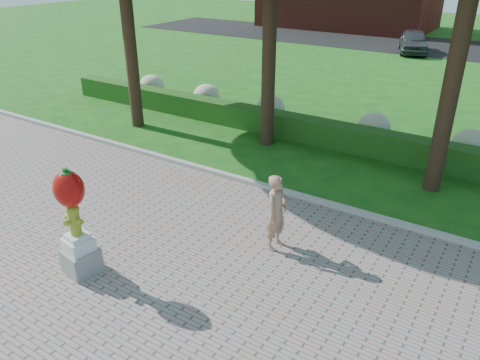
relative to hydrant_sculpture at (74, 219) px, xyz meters
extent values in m
plane|color=#165715|center=(1.59, 2.22, -1.24)|extent=(100.00, 100.00, 0.00)
cube|color=#ADADA5|center=(1.59, 5.22, -1.17)|extent=(40.00, 0.18, 0.15)
cube|color=#1C4E16|center=(1.59, 9.22, -0.84)|extent=(24.00, 0.70, 0.80)
ellipsoid|color=#C1C193|center=(-7.41, 10.22, -0.69)|extent=(1.10, 1.10, 0.99)
ellipsoid|color=#C1C193|center=(-4.41, 10.22, -0.69)|extent=(1.10, 1.10, 0.99)
ellipsoid|color=#C1C193|center=(-1.41, 10.22, -0.69)|extent=(1.10, 1.10, 0.99)
ellipsoid|color=#C1C193|center=(2.59, 10.22, -0.69)|extent=(1.10, 1.10, 0.99)
ellipsoid|color=#C1C193|center=(5.59, 10.22, -0.69)|extent=(1.10, 1.10, 0.99)
cube|color=black|center=(1.59, 30.22, -1.23)|extent=(50.00, 8.00, 0.02)
cylinder|color=black|center=(-5.41, 7.22, 2.12)|extent=(0.44, 0.44, 6.72)
cylinder|color=black|center=(-0.41, 8.22, 1.84)|extent=(0.44, 0.44, 6.16)
cylinder|color=black|center=(5.09, 7.72, 2.40)|extent=(0.44, 0.44, 7.28)
cube|color=gray|center=(0.00, 0.00, -0.96)|extent=(0.71, 0.71, 0.50)
cube|color=silver|center=(0.00, 0.00, -0.57)|extent=(0.57, 0.57, 0.28)
cube|color=silver|center=(0.00, 0.00, -0.38)|extent=(0.46, 0.46, 0.10)
cylinder|color=olive|center=(0.00, 0.00, -0.05)|extent=(0.22, 0.22, 0.56)
ellipsoid|color=olive|center=(0.00, 0.00, 0.23)|extent=(0.26, 0.26, 0.18)
cylinder|color=olive|center=(-0.16, 0.00, 0.01)|extent=(0.12, 0.11, 0.11)
cylinder|color=olive|center=(0.16, 0.00, 0.01)|extent=(0.12, 0.11, 0.11)
cylinder|color=olive|center=(0.00, -0.15, 0.01)|extent=(0.12, 0.12, 0.12)
cylinder|color=olive|center=(0.00, 0.00, 0.31)|extent=(0.08, 0.08, 0.05)
ellipsoid|color=#AC0C09|center=(0.00, 0.00, 0.65)|extent=(0.62, 0.56, 0.72)
ellipsoid|color=#AC0C09|center=(-0.18, 0.00, 0.63)|extent=(0.31, 0.31, 0.46)
ellipsoid|color=#AC0C09|center=(0.18, 0.00, 0.63)|extent=(0.31, 0.31, 0.46)
cylinder|color=#124F14|center=(0.00, 0.00, 1.01)|extent=(0.10, 0.10, 0.12)
ellipsoid|color=#124F14|center=(0.00, 0.00, 0.98)|extent=(0.24, 0.24, 0.08)
imported|color=#A4795E|center=(2.87, 2.87, -0.35)|extent=(0.43, 0.64, 1.72)
imported|color=#3E4145|center=(-0.44, 27.22, -0.52)|extent=(2.82, 4.44, 1.41)
camera|label=1|loc=(6.86, -4.78, 4.61)|focal=35.00mm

